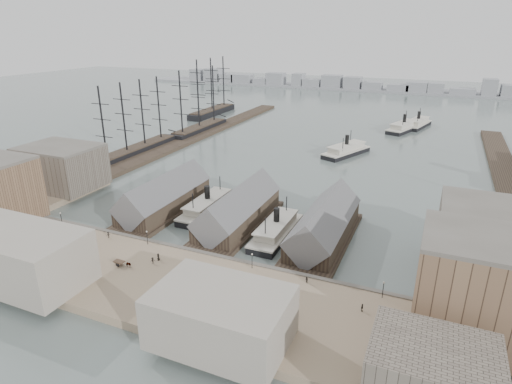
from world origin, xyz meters
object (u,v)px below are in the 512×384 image
at_px(horse_cart_right, 204,297).
at_px(horse_cart_left, 62,244).
at_px(ferry_docked_west, 208,206).
at_px(tram, 423,329).
at_px(horse_cart_center, 125,264).

bearing_deg(horse_cart_right, horse_cart_left, 75.50).
bearing_deg(horse_cart_left, ferry_docked_west, -11.98).
bearing_deg(horse_cart_left, tram, -72.37).
xyz_separation_m(ferry_docked_west, horse_cart_left, (-21.60, -38.36, 0.59)).
xyz_separation_m(tram, horse_cart_right, (-42.28, -6.20, -0.90)).
height_order(ferry_docked_west, tram, ferry_docked_west).
xyz_separation_m(horse_cart_center, horse_cart_right, (24.16, -4.40, 0.04)).
bearing_deg(horse_cart_left, horse_cart_center, -76.44).
relative_size(ferry_docked_west, horse_cart_center, 5.54).
bearing_deg(ferry_docked_west, horse_cart_left, -119.38).
relative_size(horse_cart_left, horse_cart_right, 1.02).
bearing_deg(ferry_docked_west, horse_cart_right, -61.35).
bearing_deg(tram, horse_cart_right, -171.79).
relative_size(tram, horse_cart_left, 1.94).
height_order(horse_cart_left, horse_cart_right, horse_cart_left).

